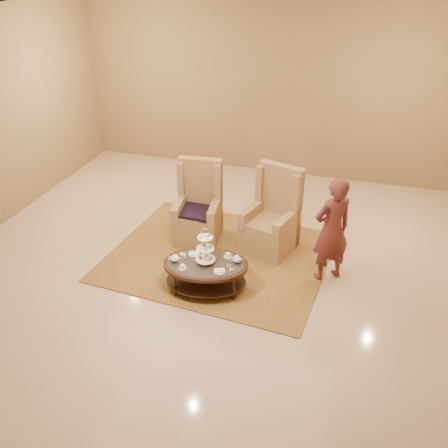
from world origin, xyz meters
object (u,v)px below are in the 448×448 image
(person, at_px, (332,230))
(armchair_left, at_px, (199,213))
(tea_table, at_px, (206,268))
(armchair_right, at_px, (273,222))

(person, bearing_deg, armchair_left, -52.59)
(tea_table, bearing_deg, armchair_right, 53.77)
(tea_table, distance_m, person, 1.85)
(tea_table, height_order, armchair_right, armchair_right)
(armchair_left, xyz_separation_m, armchair_right, (1.23, 0.03, 0.01))
(armchair_right, xyz_separation_m, person, (0.96, -0.59, 0.35))
(armchair_left, distance_m, armchair_right, 1.24)
(armchair_left, xyz_separation_m, person, (2.19, -0.56, 0.35))
(tea_table, bearing_deg, person, 15.18)
(tea_table, distance_m, armchair_right, 1.53)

